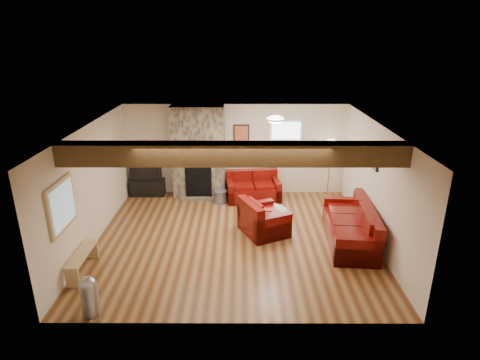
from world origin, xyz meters
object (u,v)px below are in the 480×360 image
at_px(sofa_three, 350,224).
at_px(armchair_red, 264,216).
at_px(coffee_table, 266,220).
at_px(loveseat, 253,186).
at_px(television, 146,171).
at_px(floor_lamp, 331,148).
at_px(tv_cabinet, 148,187).

height_order(sofa_three, armchair_red, sofa_three).
height_order(sofa_three, coffee_table, sofa_three).
xyz_separation_m(loveseat, television, (-2.92, 0.30, 0.34)).
xyz_separation_m(sofa_three, floor_lamp, (0.03, 2.46, 0.99)).
bearing_deg(tv_cabinet, armchair_red, -35.81).
bearing_deg(sofa_three, tv_cabinet, -113.24).
bearing_deg(tv_cabinet, loveseat, -5.86).
xyz_separation_m(tv_cabinet, floor_lamp, (4.96, -0.19, 1.18)).
distance_m(coffee_table, tv_cabinet, 3.80).
relative_size(loveseat, tv_cabinet, 1.53).
distance_m(coffee_table, floor_lamp, 2.87).
bearing_deg(floor_lamp, tv_cabinet, 177.86).
distance_m(sofa_three, armchair_red, 1.86).
bearing_deg(television, sofa_three, -28.24).
bearing_deg(television, coffee_table, -33.60).
height_order(coffee_table, tv_cabinet, coffee_table).
bearing_deg(armchair_red, loveseat, -20.01).
xyz_separation_m(sofa_three, coffee_table, (-1.77, 0.55, -0.18)).
bearing_deg(floor_lamp, loveseat, -176.79).
bearing_deg(loveseat, floor_lamp, -3.79).
distance_m(tv_cabinet, floor_lamp, 5.10).
bearing_deg(loveseat, sofa_three, -56.48).
bearing_deg(sofa_three, armchair_red, -97.50).
height_order(loveseat, coffee_table, loveseat).
xyz_separation_m(armchair_red, television, (-3.11, 2.24, 0.31)).
bearing_deg(tv_cabinet, coffee_table, -33.60).
bearing_deg(sofa_three, television, -113.24).
distance_m(loveseat, floor_lamp, 2.29).
relative_size(sofa_three, loveseat, 1.53).
xyz_separation_m(loveseat, floor_lamp, (2.04, 0.11, 1.03)).
bearing_deg(armchair_red, coffee_table, -45.98).
bearing_deg(loveseat, coffee_table, -89.39).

